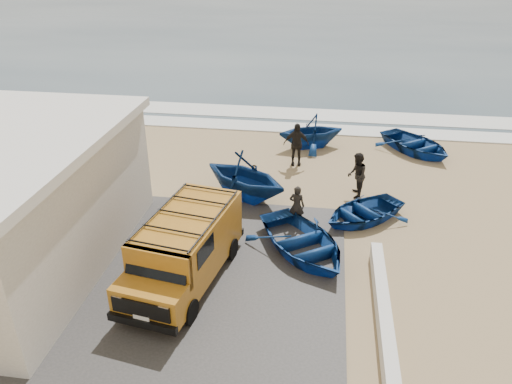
{
  "coord_description": "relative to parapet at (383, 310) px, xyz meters",
  "views": [
    {
      "loc": [
        3.09,
        -14.16,
        9.47
      ],
      "look_at": [
        0.75,
        1.76,
        1.2
      ],
      "focal_mm": 35.0,
      "sensor_mm": 36.0,
      "label": 1
    }
  ],
  "objects": [
    {
      "name": "surf_wash",
      "position": [
        -5.0,
        17.5,
        -0.26
      ],
      "size": [
        180.0,
        2.2,
        0.04
      ],
      "primitive_type": "cube",
      "color": "white",
      "rests_on": "ground"
    },
    {
      "name": "ocean",
      "position": [
        -5.0,
        59.0,
        -0.27
      ],
      "size": [
        180.0,
        88.0,
        0.01
      ],
      "primitive_type": "cube",
      "color": "#385166",
      "rests_on": "ground"
    },
    {
      "name": "ground",
      "position": [
        -5.0,
        3.0,
        -0.28
      ],
      "size": [
        160.0,
        160.0,
        0.0
      ],
      "primitive_type": "plane",
      "color": "tan"
    },
    {
      "name": "fisherman_middle",
      "position": [
        -0.53,
        7.33,
        0.65
      ],
      "size": [
        0.71,
        0.9,
        1.86
      ],
      "primitive_type": "imported",
      "rotation": [
        0.0,
        0.0,
        -1.57
      ],
      "color": "black",
      "rests_on": "ground"
    },
    {
      "name": "surf_line",
      "position": [
        -5.0,
        15.0,
        -0.25
      ],
      "size": [
        180.0,
        1.6,
        0.06
      ],
      "primitive_type": "cube",
      "color": "white",
      "rests_on": "ground"
    },
    {
      "name": "boat_far_left",
      "position": [
        -2.61,
        12.38,
        0.58
      ],
      "size": [
        4.06,
        3.8,
        1.72
      ],
      "primitive_type": "imported",
      "rotation": [
        0.0,
        0.0,
        -1.2
      ],
      "color": "navy",
      "rests_on": "ground"
    },
    {
      "name": "boat_far_right",
      "position": [
        2.52,
        12.48,
        0.14
      ],
      "size": [
        4.68,
        4.89,
        0.82
      ],
      "primitive_type": "imported",
      "rotation": [
        0.0,
        0.0,
        0.66
      ],
      "color": "navy",
      "rests_on": "ground"
    },
    {
      "name": "van",
      "position": [
        -5.85,
        0.95,
        0.9
      ],
      "size": [
        2.82,
        5.36,
        2.19
      ],
      "rotation": [
        0.0,
        0.0,
        -0.17
      ],
      "color": "#B9751B",
      "rests_on": "ground"
    },
    {
      "name": "parapet",
      "position": [
        0.0,
        0.0,
        0.0
      ],
      "size": [
        0.35,
        6.0,
        0.55
      ],
      "primitive_type": "cube",
      "color": "silver",
      "rests_on": "ground"
    },
    {
      "name": "boat_near_right",
      "position": [
        -0.33,
        5.39,
        0.08
      ],
      "size": [
        4.2,
        4.11,
        0.71
      ],
      "primitive_type": "imported",
      "rotation": [
        0.0,
        0.0,
        -0.85
      ],
      "color": "navy",
      "rests_on": "ground"
    },
    {
      "name": "slab",
      "position": [
        -7.0,
        1.0,
        -0.25
      ],
      "size": [
        12.0,
        10.0,
        0.05
      ],
      "primitive_type": "cube",
      "color": "#423F3C",
      "rests_on": "ground"
    },
    {
      "name": "fisherman_back",
      "position": [
        -3.18,
        10.15,
        0.72
      ],
      "size": [
        1.22,
        0.61,
        2.0
      ],
      "primitive_type": "imported",
      "rotation": [
        0.0,
        0.0,
        0.11
      ],
      "color": "black",
      "rests_on": "ground"
    },
    {
      "name": "fisherman_front",
      "position": [
        -2.75,
        4.72,
        0.5
      ],
      "size": [
        0.62,
        0.46,
        1.55
      ],
      "primitive_type": "imported",
      "rotation": [
        0.0,
        0.0,
        2.97
      ],
      "color": "black",
      "rests_on": "ground"
    },
    {
      "name": "boat_near_left",
      "position": [
        -2.4,
        2.87,
        0.16
      ],
      "size": [
        4.82,
        5.13,
        0.86
      ],
      "primitive_type": "imported",
      "rotation": [
        0.0,
        0.0,
        0.6
      ],
      "color": "navy",
      "rests_on": "ground"
    },
    {
      "name": "boat_mid_left",
      "position": [
        -4.96,
        6.44,
        0.73
      ],
      "size": [
        4.95,
        4.76,
        2.01
      ],
      "primitive_type": "imported",
      "rotation": [
        0.0,
        0.0,
        1.05
      ],
      "color": "navy",
      "rests_on": "ground"
    }
  ]
}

